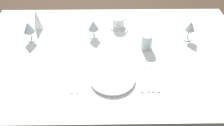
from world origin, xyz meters
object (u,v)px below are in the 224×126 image
Objects in this scene: dinner_knife at (140,78)px; wine_glass_centre at (93,26)px; wine_glass_right at (190,27)px; drink_tumbler at (147,43)px; fork_inner at (79,77)px; spoon_dessert at (149,73)px; spoon_tea at (155,74)px; fork_outer at (84,77)px; napkin_folded at (37,19)px; dinner_plate at (112,79)px; coffee_cup_left at (118,22)px; wine_glass_left at (29,28)px; fork_salad at (74,77)px; spoon_soup at (145,74)px.

wine_glass_centre is (-0.28, 0.41, 0.09)m from dinner_knife.
wine_glass_right is 1.37× the size of drink_tumbler.
spoon_dessert is at bearing 3.86° from fork_inner.
wine_glass_right reaches higher than dinner_knife.
dinner_knife is 0.09m from spoon_tea.
fork_outer is 0.63m from napkin_folded.
wine_glass_centre is at bearing 106.17° from dinner_plate.
spoon_dessert is at bearing -72.01° from coffee_cup_left.
wine_glass_left reaches higher than fork_outer.
dinner_plate is at bearing -143.54° from wine_glass_right.
drink_tumbler reaches higher than coffee_cup_left.
fork_salad is at bearing -153.72° from wine_glass_right.
fork_salad is at bearing -117.32° from coffee_cup_left.
fork_inner is 0.42m from wine_glass_centre.
fork_inner and dinner_knife have the same top height.
napkin_folded is (-0.53, 0.53, 0.07)m from dinner_plate.
dinner_plate is 0.25m from spoon_tea.
spoon_soup is 1.53× the size of wine_glass_left.
wine_glass_centre is at bearing 76.48° from fork_salad.
wine_glass_centre is at bearing 131.68° from spoon_dessert.
coffee_cup_left is at bearing 161.77° from wine_glass_right.
spoon_dessert reaches higher than fork_salad.
wine_glass_right reaches higher than coffee_cup_left.
fork_salad is 0.59m from coffee_cup_left.
spoon_soup reaches higher than fork_outer.
coffee_cup_left is 0.22m from wine_glass_centre.
fork_salad is 0.96× the size of spoon_tea.
spoon_dessert is at bearing -93.35° from drink_tumbler.
coffee_cup_left is (-0.16, 0.50, 0.04)m from spoon_dessert.
fork_inner is 0.03m from fork_salad.
napkin_folded reaches higher than drink_tumbler.
fork_inner is 0.38m from spoon_soup.
napkin_folded is at bearing -179.35° from coffee_cup_left.
wine_glass_right is (1.07, -0.00, -0.00)m from wine_glass_left.
spoon_soup is 1.42× the size of napkin_folded.
wine_glass_right is at bearing 47.56° from spoon_dessert.
dinner_plate is 0.16m from fork_outer.
dinner_knife is (0.35, -0.01, 0.00)m from fork_inner.
coffee_cup_left is 0.62m from wine_glass_left.
spoon_soup is 0.26m from drink_tumbler.
wine_glass_right is at bearing 36.46° from dinner_plate.
napkin_folded is (-0.74, 0.49, 0.07)m from spoon_dessert.
napkin_folded reaches higher than fork_inner.
wine_glass_right is (0.36, 0.38, 0.10)m from dinner_knife.
wine_glass_left is (-0.55, 0.39, 0.09)m from dinner_plate.
dinner_knife is 0.50m from wine_glass_centre.
spoon_soup and spoon_dessert have the same top height.
spoon_tea is (0.24, 0.04, -0.01)m from dinner_plate.
fork_inner is 0.50m from drink_tumbler.
fork_salad is at bearing 178.60° from dinner_knife.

